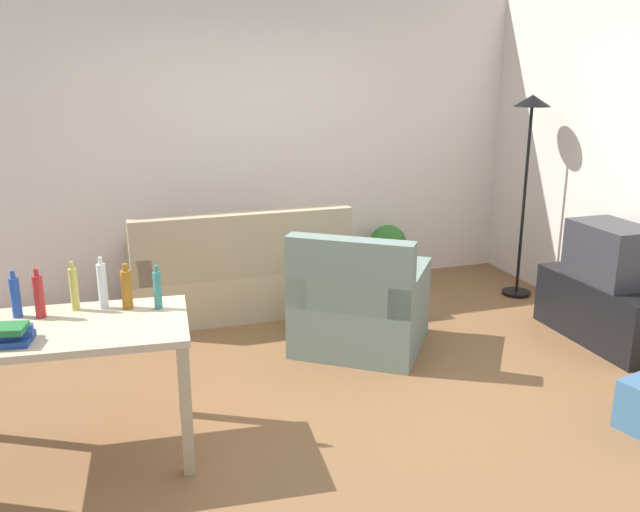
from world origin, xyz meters
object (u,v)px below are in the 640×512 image
at_px(desk, 72,345).
at_px(armchair, 359,308).
at_px(tv, 611,253).
at_px(bottle_blue, 15,297).
at_px(tv_stand, 603,311).
at_px(bottle_squat, 74,289).
at_px(book_stack, 9,335).
at_px(bottle_tall, 158,290).
at_px(bottle_clear, 102,286).
at_px(bottle_red, 39,296).
at_px(bottle_amber, 127,289).
at_px(couch, 239,276).
at_px(potted_plant, 388,249).
at_px(torchiere_lamp, 529,141).

bearing_deg(desk, armchair, 28.83).
relative_size(tv, bottle_blue, 2.32).
xyz_separation_m(tv_stand, desk, (-3.81, -0.43, 0.41)).
xyz_separation_m(tv_stand, bottle_squat, (-3.78, -0.19, 0.64)).
height_order(tv_stand, book_stack, book_stack).
xyz_separation_m(bottle_blue, bottle_tall, (0.73, -0.10, -0.00)).
distance_m(bottle_clear, bottle_tall, 0.30).
xyz_separation_m(tv_stand, bottle_blue, (-4.07, -0.21, 0.63)).
relative_size(bottle_red, book_stack, 1.19).
distance_m(bottle_blue, bottle_amber, 0.57).
relative_size(couch, bottle_amber, 7.02).
height_order(tv, bottle_red, bottle_red).
xyz_separation_m(tv, potted_plant, (-1.00, 1.84, -0.37)).
bearing_deg(tv, torchiere_lamp, 0.18).
distance_m(potted_plant, bottle_squat, 3.49).
bearing_deg(bottle_red, armchair, 18.20).
xyz_separation_m(torchiere_lamp, desk, (-3.81, -1.55, -0.76)).
relative_size(couch, tv_stand, 1.64).
bearing_deg(bottle_tall, book_stack, -160.04).
relative_size(desk, bottle_clear, 4.26).
relative_size(bottle_amber, bottle_tall, 1.03).
relative_size(bottle_red, bottle_tall, 1.09).
bearing_deg(couch, book_stack, 53.68).
relative_size(torchiere_lamp, bottle_blue, 6.98).
relative_size(desk, bottle_tall, 5.03).
bearing_deg(bottle_tall, bottle_clear, 160.93).
bearing_deg(couch, bottle_red, 51.32).
distance_m(couch, desk, 2.36).
height_order(tv, book_stack, tv).
bearing_deg(bottle_red, tv_stand, 3.66).
bearing_deg(couch, bottle_tall, 66.16).
height_order(tv, potted_plant, tv).
height_order(couch, bottle_squat, bottle_squat).
xyz_separation_m(bottle_amber, bottle_tall, (0.16, -0.06, -0.00)).
bearing_deg(tv_stand, bottle_red, 93.66).
bearing_deg(tv, book_stack, 98.09).
xyz_separation_m(torchiere_lamp, bottle_amber, (-3.50, -1.38, -0.54)).
relative_size(tv_stand, armchair, 0.90).
height_order(desk, bottle_clear, bottle_clear).
height_order(tv_stand, bottle_blue, bottle_blue).
height_order(bottle_squat, bottle_amber, bottle_squat).
relative_size(torchiere_lamp, potted_plant, 3.18).
xyz_separation_m(potted_plant, bottle_tall, (-2.35, -2.15, 0.54)).
xyz_separation_m(potted_plant, bottle_clear, (-2.63, -2.05, 0.56)).
relative_size(bottle_squat, bottle_tall, 1.11).
bearing_deg(potted_plant, tv_stand, -61.56).
bearing_deg(tv_stand, potted_plant, 28.44).
bearing_deg(bottle_clear, book_stack, -140.75).
height_order(couch, bottle_clear, bottle_clear).
bearing_deg(couch, torchiere_lamp, 170.95).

